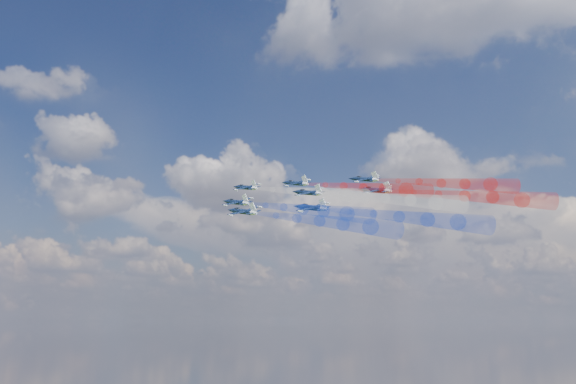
% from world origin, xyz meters
% --- Properties ---
extents(jet_lead, '(13.35, 12.22, 7.57)m').
position_xyz_m(jet_lead, '(-37.37, -5.31, 158.96)').
color(jet_lead, black).
extents(trail_lead, '(35.95, 18.17, 11.96)m').
position_xyz_m(trail_lead, '(-15.93, -13.93, 154.28)').
color(trail_lead, white).
extents(jet_inner_left, '(13.35, 12.22, 7.57)m').
position_xyz_m(jet_inner_left, '(-31.96, -19.90, 151.96)').
color(jet_inner_left, black).
extents(trail_inner_left, '(35.95, 18.17, 11.96)m').
position_xyz_m(trail_inner_left, '(-10.52, -28.52, 147.27)').
color(trail_inner_left, blue).
extents(jet_inner_right, '(13.35, 12.22, 7.57)m').
position_xyz_m(jet_inner_right, '(-24.16, -1.94, 159.60)').
color(jet_inner_right, black).
extents(trail_inner_right, '(35.95, 18.17, 11.96)m').
position_xyz_m(trail_inner_right, '(-2.72, -10.55, 154.92)').
color(trail_inner_right, red).
extents(jet_outer_left, '(13.35, 12.22, 7.57)m').
position_xyz_m(jet_outer_left, '(-23.55, -31.74, 147.19)').
color(jet_outer_left, black).
extents(trail_outer_left, '(35.95, 18.17, 11.96)m').
position_xyz_m(trail_outer_left, '(-2.12, -40.36, 142.50)').
color(trail_outer_left, blue).
extents(jet_center_third, '(13.35, 12.22, 7.57)m').
position_xyz_m(jet_center_third, '(-14.93, -15.41, 153.73)').
color(jet_center_third, black).
extents(trail_center_third, '(35.95, 18.17, 11.96)m').
position_xyz_m(trail_center_third, '(6.51, -24.02, 149.04)').
color(trail_center_third, white).
extents(jet_outer_right, '(13.35, 12.22, 7.57)m').
position_xyz_m(jet_outer_right, '(-6.73, 3.31, 160.13)').
color(jet_outer_right, black).
extents(trail_outer_right, '(35.95, 18.17, 11.96)m').
position_xyz_m(trail_outer_right, '(14.71, -5.30, 155.44)').
color(trail_outer_right, red).
extents(jet_rear_left, '(13.35, 12.22, 7.57)m').
position_xyz_m(jet_rear_left, '(-8.92, -27.93, 147.56)').
color(jet_rear_left, black).
extents(trail_rear_left, '(35.95, 18.17, 11.96)m').
position_xyz_m(trail_rear_left, '(12.52, -36.55, 142.88)').
color(trail_rear_left, blue).
extents(jet_rear_right, '(13.35, 12.22, 7.57)m').
position_xyz_m(jet_rear_right, '(0.78, -12.20, 153.58)').
color(jet_rear_right, black).
extents(trail_rear_right, '(35.95, 18.17, 11.96)m').
position_xyz_m(trail_rear_right, '(22.22, -20.81, 148.89)').
color(trail_rear_right, red).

